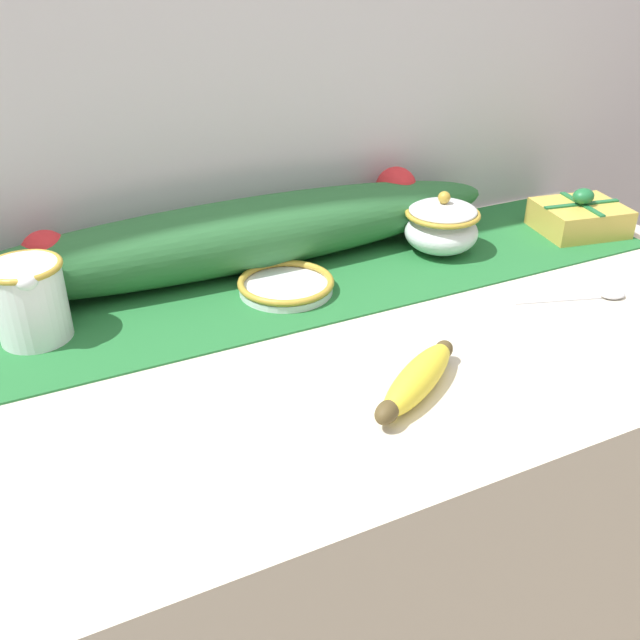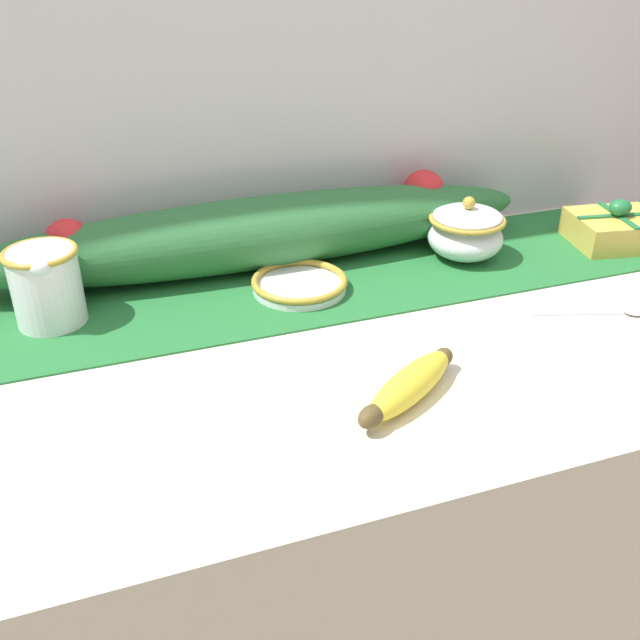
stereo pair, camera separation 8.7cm
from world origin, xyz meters
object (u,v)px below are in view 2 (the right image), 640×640
(cream_pitcher, at_px, (46,283))
(small_dish, at_px, (300,284))
(spoon, at_px, (627,311))
(gift_box, at_px, (616,229))
(banana, at_px, (410,385))
(sugar_bowl, at_px, (466,232))

(cream_pitcher, relative_size, small_dish, 0.81)
(small_dish, height_order, spoon, small_dish)
(small_dish, distance_m, spoon, 0.46)
(cream_pitcher, height_order, gift_box, cream_pitcher)
(cream_pitcher, distance_m, small_dish, 0.35)
(banana, xyz_separation_m, spoon, (0.37, 0.08, -0.02))
(small_dish, distance_m, banana, 0.30)
(spoon, bearing_deg, banana, -149.80)
(cream_pitcher, height_order, small_dish, cream_pitcher)
(cream_pitcher, xyz_separation_m, gift_box, (0.89, -0.03, -0.03))
(spoon, height_order, gift_box, gift_box)
(cream_pitcher, xyz_separation_m, spoon, (0.75, -0.24, -0.06))
(sugar_bowl, bearing_deg, spoon, -62.93)
(gift_box, bearing_deg, cream_pitcher, 177.79)
(cream_pitcher, height_order, spoon, cream_pitcher)
(banana, distance_m, spoon, 0.38)
(banana, relative_size, gift_box, 1.03)
(sugar_bowl, relative_size, small_dish, 0.85)
(small_dish, relative_size, spoon, 0.87)
(cream_pitcher, distance_m, spoon, 0.79)
(small_dish, bearing_deg, gift_box, -1.09)
(cream_pitcher, height_order, sugar_bowl, cream_pitcher)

